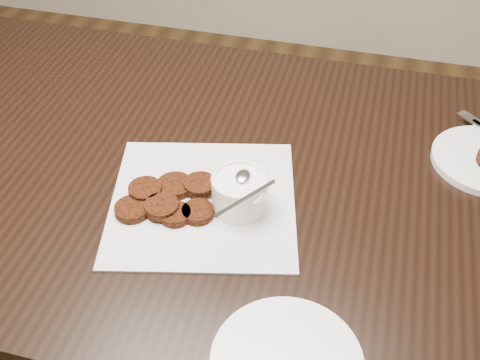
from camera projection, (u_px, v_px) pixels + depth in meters
The scene contains 4 objects.
table at pixel (173, 280), 1.38m from camera, with size 1.40×0.90×0.75m, color black.
napkin at pixel (203, 201), 1.03m from camera, with size 0.32×0.32×0.00m, color white.
sauce_ramekin at pixel (240, 178), 0.98m from camera, with size 0.13×0.13×0.13m, color white, non-canonical shape.
patty_cluster at pixel (169, 199), 1.02m from camera, with size 0.21×0.21×0.02m, color #5C200C, non-canonical shape.
Camera 1 is at (0.32, -0.65, 1.47)m, focal length 43.64 mm.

